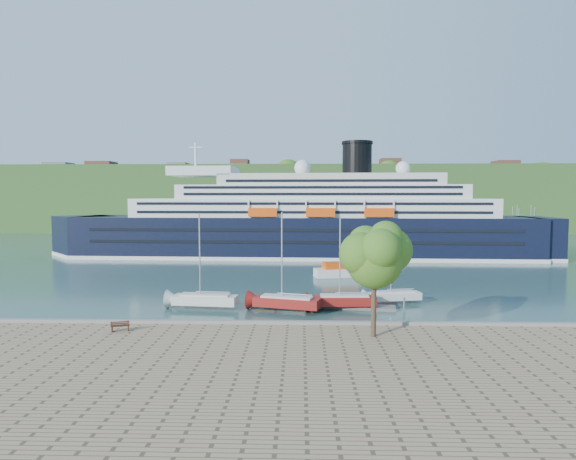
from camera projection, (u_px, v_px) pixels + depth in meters
The scene contains 12 objects.
ground at pixel (272, 334), 45.24m from camera, with size 400.00×400.00×0.00m, color #2D504A.
far_hillside at pixel (294, 199), 188.99m from camera, with size 400.00×50.00×24.00m, color #2F4E1F.
quay_coping at pixel (272, 322), 44.96m from camera, with size 220.00×0.50×0.30m, color slate.
cruise_ship at pixel (302, 200), 102.24m from camera, with size 109.07×15.88×24.49m, color black, non-canonical shape.
park_bench at pixel (120, 325), 42.47m from camera, with size 1.64×0.67×1.05m, color #3F1E12, non-canonical shape.
promenade_tree at pixel (374, 274), 40.59m from camera, with size 6.43×6.43×10.65m, color #2F5817, non-canonical shape.
floating_pontoon at pixel (322, 306), 56.11m from camera, with size 16.72×2.04×0.37m, color slate, non-canonical shape.
sailboat_white_near at pixel (205, 264), 54.73m from camera, with size 8.12×2.26×10.49m, color silver, non-canonical shape.
sailboat_red at pixel (345, 265), 54.58m from camera, with size 7.86×2.18×10.15m, color maroon, non-canonical shape.
sailboat_white_far at pixel (395, 267), 57.71m from camera, with size 6.97×1.94×9.00m, color silver, non-canonical shape.
tender_launch at pixel (340, 269), 77.58m from camera, with size 8.41×2.88×2.32m, color #E94C0D, non-canonical shape.
sailboat_extra at pixel (287, 265), 53.47m from camera, with size 8.24×2.29×10.64m, color maroon, non-canonical shape.
Camera 1 is at (2.74, -44.39, 12.91)m, focal length 30.00 mm.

